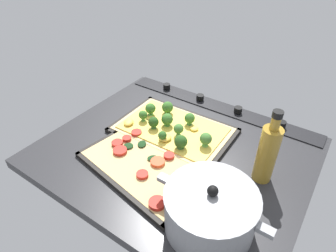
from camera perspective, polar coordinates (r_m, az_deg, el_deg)
name	(u,v)px	position (r cm, az deg, el deg)	size (l,w,h in cm)	color
ground_plane	(176,153)	(88.14, 1.56, -5.30)	(76.15, 63.68, 3.00)	#28282B
stove_control_panel	(218,106)	(107.21, 9.88, 3.95)	(73.11, 7.00, 2.60)	black
baking_tray_front	(173,131)	(93.46, 1.01, -1.00)	(37.08, 24.97, 1.30)	black
broccoli_pizza	(172,127)	(92.24, 0.80, -0.25)	(34.65, 22.54, 5.77)	#D3B77F
baking_tray_back	(148,164)	(81.87, -4.02, -7.58)	(39.51, 29.50, 1.30)	black
veggie_pizza_back	(147,162)	(81.53, -4.25, -7.14)	(36.75, 26.74, 1.90)	tan
cooking_pot	(210,210)	(65.96, 8.32, -16.15)	(27.21, 20.41, 12.57)	gray
oil_bottle	(267,153)	(76.77, 19.02, -5.04)	(5.02, 5.02, 21.27)	olive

